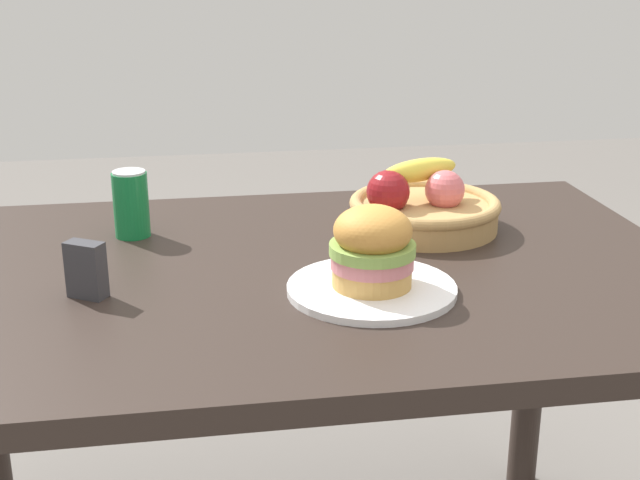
{
  "coord_description": "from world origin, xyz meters",
  "views": [
    {
      "loc": [
        -0.17,
        -1.37,
        1.28
      ],
      "look_at": [
        0.05,
        -0.04,
        0.81
      ],
      "focal_mm": 48.67,
      "sensor_mm": 36.0,
      "label": 1
    }
  ],
  "objects_px": {
    "plate": "(372,289)",
    "soda_can": "(131,204)",
    "napkin_holder": "(86,270)",
    "sandwich": "(372,247)",
    "fruit_basket": "(423,207)"
  },
  "relations": [
    {
      "from": "napkin_holder",
      "to": "soda_can",
      "type": "bearing_deg",
      "value": 109.81
    },
    {
      "from": "fruit_basket",
      "to": "napkin_holder",
      "type": "xyz_separation_m",
      "value": [
        -0.61,
        -0.24,
        0.0
      ]
    },
    {
      "from": "soda_can",
      "to": "napkin_holder",
      "type": "xyz_separation_m",
      "value": [
        -0.06,
        -0.29,
        -0.02
      ]
    },
    {
      "from": "sandwich",
      "to": "fruit_basket",
      "type": "relative_size",
      "value": 0.47
    },
    {
      "from": "plate",
      "to": "fruit_basket",
      "type": "distance_m",
      "value": 0.34
    },
    {
      "from": "napkin_holder",
      "to": "sandwich",
      "type": "bearing_deg",
      "value": 24.07
    },
    {
      "from": "fruit_basket",
      "to": "soda_can",
      "type": "bearing_deg",
      "value": 175.24
    },
    {
      "from": "plate",
      "to": "sandwich",
      "type": "xyz_separation_m",
      "value": [
        -0.0,
        -0.0,
        0.07
      ]
    },
    {
      "from": "sandwich",
      "to": "napkin_holder",
      "type": "xyz_separation_m",
      "value": [
        -0.44,
        0.05,
        -0.03
      ]
    },
    {
      "from": "sandwich",
      "to": "soda_can",
      "type": "relative_size",
      "value": 1.08
    },
    {
      "from": "soda_can",
      "to": "napkin_holder",
      "type": "distance_m",
      "value": 0.3
    },
    {
      "from": "plate",
      "to": "sandwich",
      "type": "height_order",
      "value": "sandwich"
    },
    {
      "from": "plate",
      "to": "soda_can",
      "type": "height_order",
      "value": "soda_can"
    },
    {
      "from": "plate",
      "to": "napkin_holder",
      "type": "xyz_separation_m",
      "value": [
        -0.44,
        0.05,
        0.04
      ]
    },
    {
      "from": "plate",
      "to": "soda_can",
      "type": "xyz_separation_m",
      "value": [
        -0.38,
        0.34,
        0.06
      ]
    }
  ]
}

